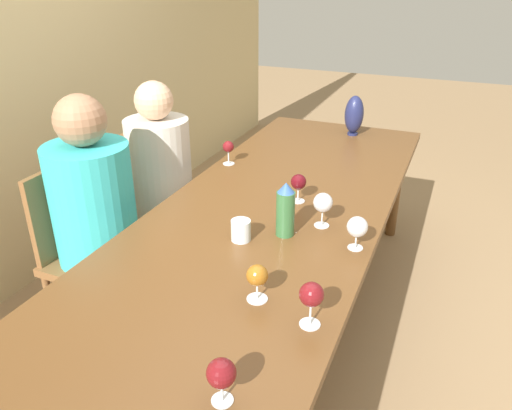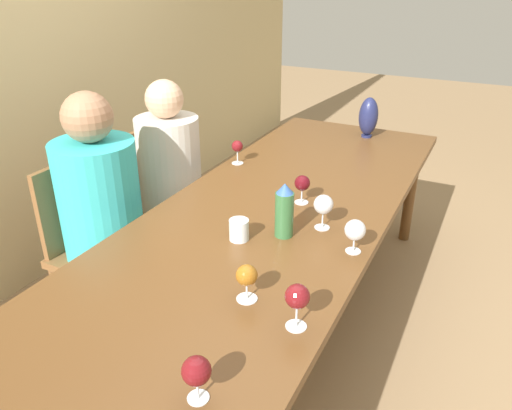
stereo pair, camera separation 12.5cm
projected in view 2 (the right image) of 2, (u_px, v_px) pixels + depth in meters
The scene contains 17 objects.
ground_plane at pixel (267, 341), 2.54m from camera, with size 14.00×14.00×0.00m, color #937551.
wall_back at pixel (0, 36), 2.55m from camera, with size 7.00×0.06×2.80m.
dining_table at pixel (269, 225), 2.25m from camera, with size 2.96×1.00×0.73m.
water_bottle at pixel (284, 211), 2.00m from camera, with size 0.08×0.08×0.23m.
water_tumbler at pixel (239, 230), 2.00m from camera, with size 0.08×0.08×0.09m.
vase at pixel (368, 117), 3.15m from camera, with size 0.12×0.12×0.26m.
wine_glass_0 at pixel (323, 205), 2.06m from camera, with size 0.08×0.08×0.15m.
wine_glass_1 at pixel (196, 372), 1.24m from camera, with size 0.08×0.08×0.13m.
wine_glass_2 at pixel (302, 184), 2.29m from camera, with size 0.07×0.07×0.14m.
wine_glass_3 at pixel (247, 276), 1.62m from camera, with size 0.07×0.07×0.13m.
wine_glass_4 at pixel (355, 230), 1.89m from camera, with size 0.08×0.08×0.14m.
wine_glass_5 at pixel (237, 147), 2.74m from camera, with size 0.07×0.07×0.13m.
wine_glass_6 at pixel (297, 297), 1.49m from camera, with size 0.08×0.08×0.15m.
chair_near at pixel (96, 242), 2.49m from camera, with size 0.44×0.44×0.89m.
chair_far at pixel (163, 200), 2.94m from camera, with size 0.44×0.44×0.89m.
person_near at pixel (104, 214), 2.38m from camera, with size 0.38×0.38×1.24m.
person_far at pixel (173, 178), 2.84m from camera, with size 0.35×0.35×1.19m.
Camera 2 is at (-1.80, -0.84, 1.74)m, focal length 35.00 mm.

